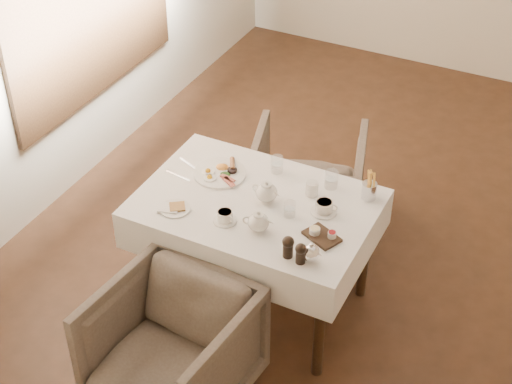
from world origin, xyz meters
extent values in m
plane|color=#321E10|center=(0.00, 0.00, 0.00)|extent=(5.00, 5.00, 0.00)
plane|color=beige|center=(0.00, -2.50, 1.45)|extent=(4.50, 0.00, 4.50)
cube|color=black|center=(-0.55, -0.89, 0.72)|extent=(1.20, 0.80, 0.04)
cube|color=white|center=(-0.55, -0.89, 0.64)|extent=(1.28, 0.88, 0.23)
cylinder|color=black|center=(-1.09, -0.55, 0.35)|extent=(0.06, 0.06, 0.70)
cylinder|color=black|center=(-0.01, -0.55, 0.35)|extent=(0.06, 0.06, 0.70)
cylinder|color=black|center=(-1.09, -1.23, 0.35)|extent=(0.06, 0.06, 0.70)
cylinder|color=black|center=(-0.01, -1.23, 0.35)|extent=(0.06, 0.06, 0.70)
imported|color=#4E4339|center=(-0.63, -1.69, 0.34)|extent=(0.79, 0.81, 0.67)
imported|color=#4E4339|center=(-0.59, -0.06, 0.33)|extent=(0.89, 0.90, 0.66)
cylinder|color=white|center=(-0.85, -0.75, 0.76)|extent=(0.30, 0.30, 0.01)
ellipsoid|color=orange|center=(-0.86, -0.70, 0.78)|extent=(0.08, 0.07, 0.03)
cylinder|color=brown|center=(-0.81, -0.66, 0.78)|extent=(0.08, 0.11, 0.03)
cylinder|color=black|center=(-0.79, -0.71, 0.77)|extent=(0.06, 0.06, 0.02)
cube|color=#9E2C24|center=(-0.77, -0.80, 0.77)|extent=(0.11, 0.08, 0.01)
ellipsoid|color=#264C19|center=(-0.81, -0.76, 0.77)|extent=(0.06, 0.05, 0.02)
cylinder|color=white|center=(-0.91, -1.14, 0.76)|extent=(0.16, 0.16, 0.01)
cube|color=olive|center=(-0.90, -1.14, 0.77)|extent=(0.11, 0.11, 0.01)
cube|color=white|center=(-0.93, -1.16, 0.76)|extent=(0.13, 0.11, 0.01)
cylinder|color=white|center=(-0.30, -0.70, 0.80)|extent=(0.08, 0.08, 0.08)
cylinder|color=white|center=(-0.62, -1.11, 0.76)|extent=(0.13, 0.13, 0.01)
cylinder|color=white|center=(-0.62, -1.11, 0.79)|extent=(0.11, 0.11, 0.06)
cylinder|color=#A8784B|center=(-0.62, -1.11, 0.82)|extent=(0.07, 0.07, 0.00)
cylinder|color=white|center=(-0.18, -0.81, 0.76)|extent=(0.14, 0.14, 0.01)
cylinder|color=white|center=(-0.18, -0.81, 0.79)|extent=(0.10, 0.10, 0.06)
cylinder|color=#A8784B|center=(-0.18, -0.81, 0.82)|extent=(0.08, 0.08, 0.00)
cylinder|color=silver|center=(-0.57, -0.58, 0.80)|extent=(0.08, 0.08, 0.10)
cylinder|color=silver|center=(-0.33, -0.92, 0.80)|extent=(0.08, 0.08, 0.09)
cylinder|color=silver|center=(-0.23, -0.58, 0.81)|extent=(0.10, 0.10, 0.10)
cube|color=black|center=(-0.11, -1.01, 0.76)|extent=(0.22, 0.19, 0.02)
cylinder|color=white|center=(-0.15, -1.01, 0.79)|extent=(0.06, 0.06, 0.03)
cylinder|color=maroon|center=(-0.06, -1.00, 0.79)|extent=(0.04, 0.04, 0.03)
cylinder|color=silver|center=(-0.01, -0.58, 0.80)|extent=(0.08, 0.08, 0.10)
cube|color=silver|center=(-1.05, -0.75, 0.76)|extent=(0.17, 0.08, 0.00)
cube|color=silver|center=(-1.05, -0.88, 0.76)|extent=(0.17, 0.04, 0.00)
camera|label=1|loc=(0.96, -3.90, 3.37)|focal=55.00mm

